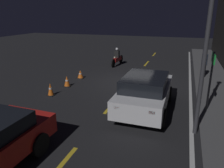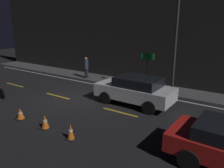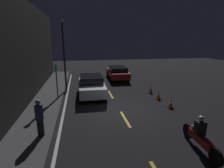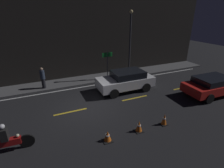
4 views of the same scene
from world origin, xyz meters
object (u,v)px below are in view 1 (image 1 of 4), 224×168
Objects in this scene: pedestrian at (204,64)px; traffic_cone_near at (80,74)px; traffic_cone_far at (50,89)px; shop_sign at (212,70)px; traffic_cone_mid at (67,81)px; motorcycle at (117,58)px; street_lamp at (207,38)px; sedan_white at (145,91)px.

traffic_cone_near is at bearing -72.85° from pedestrian.
shop_sign reaches higher than traffic_cone_far.
traffic_cone_far reaches higher than traffic_cone_mid.
traffic_cone_mid is at bearing -7.07° from motorcycle.
traffic_cone_far is at bearing -5.36° from motorcycle.
street_lamp is (1.86, -0.48, 1.40)m from shop_sign.
traffic_cone_near is at bearing 54.27° from sedan_white.
shop_sign is (-0.49, 2.47, 1.01)m from sedan_white.
street_lamp reaches higher than pedestrian.
sedan_white reaches higher than traffic_cone_mid.
traffic_cone_mid is 8.38m from pedestrian.
pedestrian reaches higher than traffic_cone_far.
street_lamp is at bearing -14.41° from shop_sign.
traffic_cone_mid is 1.54m from traffic_cone_far.
traffic_cone_near is at bearing 179.36° from traffic_cone_far.
pedestrian reaches higher than traffic_cone_near.
sedan_white is 7.07× the size of traffic_cone_mid.
traffic_cone_near is 0.09× the size of street_lamp.
traffic_cone_mid is at bearing -61.48° from pedestrian.
pedestrian is at bearing 107.15° from traffic_cone_near.
traffic_cone_near is at bearing -11.29° from motorcycle.
traffic_cone_near is at bearing -112.43° from shop_sign.
street_lamp is (4.84, 6.73, 2.98)m from traffic_cone_near.
street_lamp reaches higher than sedan_white.
traffic_cone_mid is at bearing -99.91° from shop_sign.
sedan_white is 2.71m from shop_sign.
street_lamp reaches higher than traffic_cone_near.
sedan_white is 0.74× the size of street_lamp.
shop_sign is (7.28, 6.09, 1.27)m from motorcycle.
traffic_cone_near is 0.86× the size of traffic_cone_mid.
sedan_white is 1.77× the size of motorcycle.
traffic_cone_mid is at bearing 178.08° from traffic_cone_far.
traffic_cone_far is 7.41m from shop_sign.
motorcycle reaches higher than traffic_cone_far.
motorcycle is at bearing 25.41° from sedan_white.
traffic_cone_mid is at bearing -114.88° from street_lamp.
pedestrian is 0.28× the size of street_lamp.
shop_sign reaches higher than motorcycle.
traffic_cone_near is 3.26m from traffic_cone_far.
motorcycle is 1.47× the size of pedestrian.
traffic_cone_near is 7.96m from shop_sign.
pedestrian is at bearing -24.03° from sedan_white.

